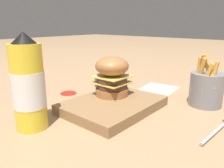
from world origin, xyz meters
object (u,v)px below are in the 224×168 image
serving_board (112,105)px  burger (112,76)px  ketchup_bottle (28,86)px  spoon (224,124)px  fries_basket (206,89)px  side_bowl (109,80)px

serving_board → burger: (-0.04, -0.03, 0.07)m
ketchup_bottle → spoon: (-0.31, 0.35, -0.10)m
serving_board → spoon: bearing=110.0°
ketchup_bottle → fries_basket: bearing=147.8°
fries_basket → spoon: size_ratio=0.85×
ketchup_bottle → spoon: ketchup_bottle is taller
serving_board → ketchup_bottle: size_ratio=1.21×
serving_board → side_bowl: bearing=-137.1°
fries_basket → spoon: (0.11, 0.08, -0.05)m
fries_basket → serving_board: bearing=-42.1°
side_bowl → spoon: 0.45m
fries_basket → spoon: bearing=37.1°
ketchup_bottle → burger: bearing=171.3°
burger → spoon: bearing=100.7°
ketchup_bottle → side_bowl: bearing=-166.2°
serving_board → fries_basket: 0.29m
burger → side_bowl: size_ratio=1.03×
ketchup_bottle → fries_basket: size_ratio=1.42×
ketchup_bottle → fries_basket: (-0.42, 0.26, -0.05)m
burger → side_bowl: bearing=-136.2°
spoon → burger: bearing=105.1°
ketchup_bottle → fries_basket: ketchup_bottle is taller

